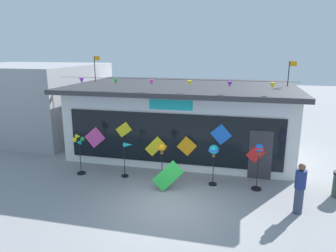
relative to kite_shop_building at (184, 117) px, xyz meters
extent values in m
plane|color=gray|center=(0.72, -6.10, -1.74)|extent=(80.00, 80.00, 0.00)
cube|color=silver|center=(0.00, 0.06, -0.12)|extent=(10.19, 5.96, 3.24)
cube|color=#333338|center=(0.00, -0.38, 1.60)|extent=(10.59, 6.84, 0.20)
cube|color=silver|center=(0.00, -2.97, 1.15)|extent=(9.37, 0.08, 0.60)
cube|color=#19B7BC|center=(0.00, -3.00, 1.15)|extent=(1.83, 0.04, 0.42)
cube|color=black|center=(0.00, -2.96, -0.31)|extent=(9.17, 0.06, 2.16)
cube|color=#333338|center=(3.66, -2.96, -0.74)|extent=(0.90, 0.07, 2.00)
cube|color=#EA4CA3|center=(-3.48, -3.02, -0.47)|extent=(1.01, 0.03, 1.00)
cube|color=yellow|center=(-2.09, -3.02, -0.02)|extent=(0.75, 0.03, 0.72)
cube|color=yellow|center=(-0.70, -3.02, -0.68)|extent=(0.90, 0.03, 0.91)
cube|color=orange|center=(0.69, -3.02, -0.57)|extent=(0.86, 0.03, 0.86)
cube|color=blue|center=(2.09, -3.02, 0.03)|extent=(0.88, 0.03, 0.88)
cube|color=red|center=(3.48, -3.02, -0.68)|extent=(0.78, 0.03, 0.80)
cylinder|color=black|center=(0.00, -3.10, 2.20)|extent=(9.78, 0.01, 0.01)
cone|color=purple|center=(-3.91, -3.10, 2.06)|extent=(0.20, 0.20, 0.22)
cone|color=green|center=(-2.34, -3.10, 2.06)|extent=(0.20, 0.20, 0.22)
cone|color=#EA4CA3|center=(-0.78, -3.10, 2.06)|extent=(0.20, 0.20, 0.22)
cone|color=yellow|center=(0.78, -3.10, 2.06)|extent=(0.20, 0.20, 0.22)
cone|color=purple|center=(2.34, -3.10, 2.06)|extent=(0.20, 0.20, 0.22)
cone|color=yellow|center=(3.90, -3.10, 2.06)|extent=(0.20, 0.20, 0.22)
cylinder|color=black|center=(-4.84, 0.06, 2.37)|extent=(0.04, 0.04, 1.33)
cube|color=orange|center=(-4.68, 0.06, 2.91)|extent=(0.32, 0.02, 0.22)
cylinder|color=black|center=(4.84, 0.06, 2.28)|extent=(0.04, 0.04, 1.15)
cube|color=orange|center=(5.00, 0.06, 2.73)|extent=(0.32, 0.02, 0.22)
cylinder|color=black|center=(-3.60, -4.20, -1.71)|extent=(0.36, 0.36, 0.06)
cylinder|color=black|center=(-3.60, -4.20, -0.98)|extent=(0.03, 0.03, 1.52)
cylinder|color=black|center=(-3.60, -4.24, -0.22)|extent=(0.06, 0.04, 0.06)
cone|color=green|center=(-3.47, -4.24, -0.22)|extent=(0.19, 0.20, 0.19)
cone|color=yellow|center=(-3.60, -4.24, -0.09)|extent=(0.20, 0.19, 0.19)
cone|color=yellow|center=(-3.72, -4.24, -0.22)|extent=(0.19, 0.20, 0.19)
cone|color=#19B7BC|center=(-3.60, -4.24, -0.34)|extent=(0.20, 0.19, 0.19)
cylinder|color=black|center=(-1.70, -4.05, -1.71)|extent=(0.29, 0.29, 0.06)
cylinder|color=black|center=(-1.70, -4.05, -1.05)|extent=(0.03, 0.03, 1.38)
cone|color=#19B7BC|center=(-1.51, -4.05, -0.36)|extent=(0.40, 0.29, 0.20)
cylinder|color=blue|center=(-1.70, -4.05, -0.36)|extent=(0.03, 0.16, 0.16)
cylinder|color=black|center=(-0.09, -4.13, -1.71)|extent=(0.35, 0.35, 0.06)
cylinder|color=black|center=(-0.09, -4.13, -1.11)|extent=(0.03, 0.03, 1.25)
sphere|color=orange|center=(-0.09, -4.13, -0.32)|extent=(0.33, 0.33, 0.33)
cube|color=orange|center=(-0.09, -4.13, -0.32)|extent=(0.33, 0.33, 0.07)
cube|color=brown|center=(-0.09, -4.13, -0.55)|extent=(0.10, 0.10, 0.10)
cylinder|color=black|center=(1.91, -4.02, -1.71)|extent=(0.31, 0.31, 0.06)
cylinder|color=black|center=(1.91, -4.02, -1.11)|extent=(0.03, 0.03, 1.26)
sphere|color=#19B7BC|center=(1.91, -4.02, -0.30)|extent=(0.36, 0.36, 0.36)
cube|color=blue|center=(1.91, -4.02, -0.30)|extent=(0.36, 0.36, 0.08)
cube|color=brown|center=(1.91, -4.02, -0.54)|extent=(0.10, 0.10, 0.10)
cylinder|color=black|center=(3.53, -4.05, -1.71)|extent=(0.37, 0.37, 0.06)
cylinder|color=black|center=(3.53, -4.05, -1.00)|extent=(0.03, 0.03, 1.49)
sphere|color=blue|center=(3.53, -4.05, -0.10)|extent=(0.31, 0.31, 0.31)
cube|color=red|center=(3.53, -4.05, -0.10)|extent=(0.31, 0.31, 0.07)
cube|color=brown|center=(3.53, -4.05, -0.31)|extent=(0.10, 0.10, 0.10)
cylinder|color=#333D56|center=(4.76, -5.53, -1.31)|extent=(0.28, 0.28, 0.86)
cylinder|color=navy|center=(4.76, -5.53, -0.58)|extent=(0.34, 0.34, 0.60)
sphere|color=brown|center=(4.76, -5.53, -0.17)|extent=(0.22, 0.22, 0.22)
cube|color=purple|center=(4.78, -5.33, -0.55)|extent=(0.28, 0.19, 0.38)
cube|color=green|center=(0.34, -4.92, -1.16)|extent=(1.16, 0.33, 1.16)
cube|color=#99999E|center=(-10.09, 1.40, 0.37)|extent=(7.97, 7.47, 4.21)
camera|label=1|loc=(2.85, -15.30, 3.35)|focal=33.37mm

